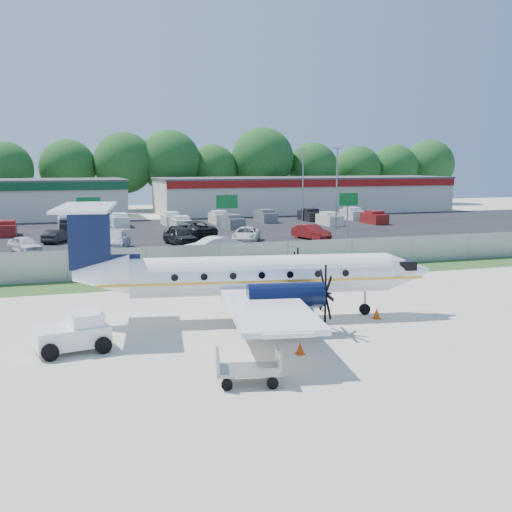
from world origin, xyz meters
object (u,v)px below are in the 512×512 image
object	(u,v)px
aircraft	(254,275)
baggage_cart_far	(289,322)
pushback_tug	(75,333)
baggage_cart_near	(248,369)

from	to	relation	value
aircraft	baggage_cart_far	size ratio (longest dim) A/B	7.63
baggage_cart_far	aircraft	bearing A→B (deg)	103.28
aircraft	pushback_tug	distance (m)	9.05
aircraft	baggage_cart_near	bearing A→B (deg)	-109.07
aircraft	baggage_cart_far	xyz separation A→B (m)	(0.70, -2.97, -1.63)
baggage_cart_near	pushback_tug	bearing A→B (deg)	133.16
baggage_cart_near	baggage_cart_far	xyz separation A→B (m)	(3.70, 5.70, -0.02)
baggage_cart_near	aircraft	bearing A→B (deg)	70.93
aircraft	pushback_tug	bearing A→B (deg)	-161.53
pushback_tug	baggage_cart_far	xyz separation A→B (m)	(9.18, -0.14, -0.22)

